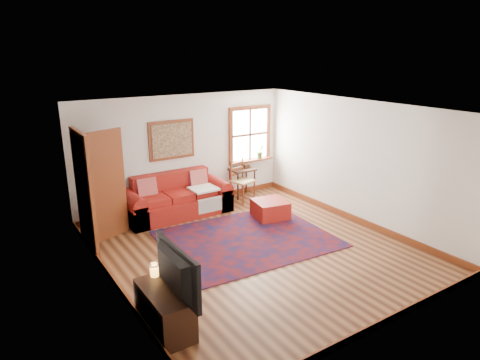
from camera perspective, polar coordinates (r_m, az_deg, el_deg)
ground at (r=7.75m, az=1.97°, el=-9.16°), size 5.50×5.50×0.00m
room_envelope at (r=7.19m, az=2.03°, el=2.79°), size 5.04×5.54×2.52m
window at (r=10.41m, az=1.52°, el=5.34°), size 1.18×0.20×1.38m
doorway at (r=8.03m, az=-18.59°, el=-0.90°), size 0.89×1.08×2.14m
framed_artwork at (r=9.36m, az=-9.09°, el=5.30°), size 1.05×0.07×0.85m
persian_rug at (r=8.10m, az=0.93°, el=-7.84°), size 3.18×2.62×0.02m
red_leather_sofa at (r=9.29m, az=-8.45°, el=-2.82°), size 2.26×0.93×0.88m
red_ottoman at (r=9.06m, az=4.04°, el=-3.91°), size 0.77×0.77×0.38m
side_table at (r=10.24m, az=0.30°, el=0.85°), size 0.57×0.43×0.69m
ladder_back_chair at (r=9.96m, az=0.11°, el=0.17°), size 0.55×0.54×0.98m
media_cabinet at (r=5.71m, az=-10.03°, el=-16.68°), size 0.44×0.99×0.54m
television at (r=5.28m, az=-9.44°, el=-12.13°), size 0.15×1.11×0.64m
candle_hurricane at (r=5.86m, az=-11.34°, el=-11.74°), size 0.12×0.12×0.18m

